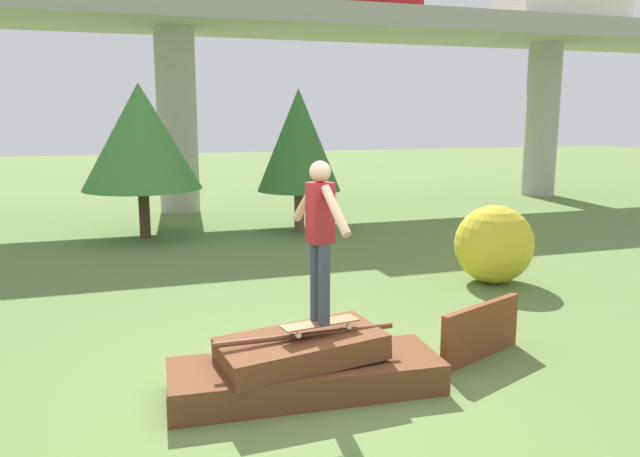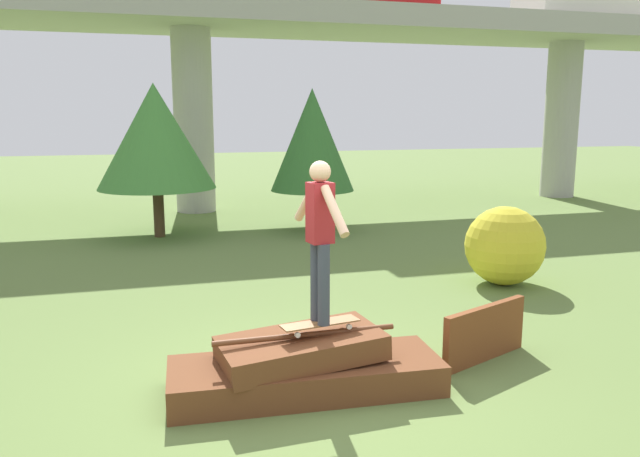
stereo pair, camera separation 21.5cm
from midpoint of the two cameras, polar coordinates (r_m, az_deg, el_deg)
The scene contains 10 objects.
ground_plane at distance 6.48m, azimuth -2.25°, elevation -14.64°, with size 80.00×80.00×0.00m, color olive.
scrap_pile at distance 6.40m, azimuth -2.41°, elevation -12.61°, with size 2.76×1.11×0.62m.
scrap_plank_loose at distance 7.38m, azimuth 13.68°, elevation -9.11°, with size 1.28×0.60×0.64m.
skateboard at distance 6.27m, azimuth -1.00°, elevation -8.69°, with size 0.82×0.33×0.09m.
skater at distance 6.03m, azimuth -1.02°, elevation -0.23°, with size 0.26×1.11×1.60m.
highway_overpass at distance 18.24m, azimuth -13.59°, elevation 17.09°, with size 44.00×3.96×5.68m.
car_on_overpass_far_right at distance 22.99m, azimuth 20.84°, elevation 18.55°, with size 4.10×1.89×1.43m.
tree_behind_left at distance 14.39m, azimuth -16.51°, elevation 8.05°, with size 2.61×2.61×3.43m.
tree_behind_right at distance 14.62m, azimuth -2.38°, elevation 8.06°, with size 1.96×1.96×3.34m.
bush_yellow_flowering at distance 10.59m, azimuth 15.06°, elevation -1.41°, with size 1.29×1.29×1.29m.
Camera 1 is at (-1.69, -5.62, 2.74)m, focal length 35.00 mm.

